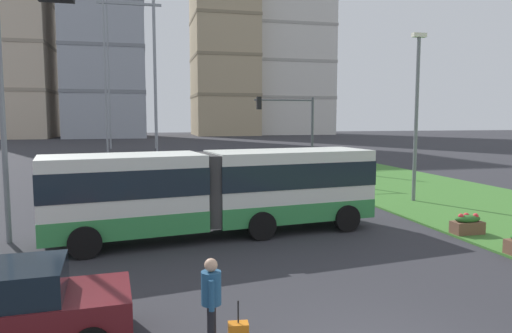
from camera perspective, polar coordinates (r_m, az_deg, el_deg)
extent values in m
cube|color=#3D752D|center=(23.57, 28.44, -4.98)|extent=(10.00, 70.00, 0.08)
cube|color=silver|center=(17.81, 4.03, -2.11)|extent=(6.27, 3.25, 2.55)
cube|color=#338C47|center=(17.97, 4.01, -5.03)|extent=(6.29, 3.28, 0.70)
cube|color=#19232D|center=(17.76, 4.04, -0.75)|extent=(6.32, 3.30, 0.90)
cube|color=silver|center=(16.14, -15.88, -3.16)|extent=(5.53, 3.29, 2.55)
cube|color=#338C47|center=(16.31, -15.79, -6.37)|extent=(5.55, 3.32, 0.70)
cube|color=#19232D|center=(16.08, -15.93, -1.66)|extent=(5.58, 3.34, 0.90)
cylinder|color=#383838|center=(16.78, -5.31, -2.62)|extent=(2.40, 2.40, 2.45)
cylinder|color=black|center=(19.91, 7.20, -4.85)|extent=(1.03, 0.41, 1.00)
cylinder|color=black|center=(17.79, 11.01, -6.22)|extent=(1.03, 0.41, 1.00)
cylinder|color=black|center=(18.58, -2.14, -5.59)|extent=(1.03, 0.41, 1.00)
cylinder|color=black|center=(16.29, 0.72, -7.24)|extent=(1.03, 0.41, 1.00)
cylinder|color=black|center=(17.50, -20.52, -6.69)|extent=(1.03, 0.43, 1.00)
cylinder|color=black|center=(15.07, -20.15, -8.70)|extent=(1.03, 0.43, 1.00)
sphere|color=#F9EFC6|center=(20.16, 10.75, -3.91)|extent=(0.24, 0.24, 0.24)
sphere|color=#F9EFC6|center=(18.68, 13.65, -4.76)|extent=(0.24, 0.24, 0.24)
cube|color=maroon|center=(9.98, -28.26, -16.16)|extent=(4.51, 2.10, 0.80)
cylinder|color=black|center=(10.74, -19.06, -15.67)|extent=(0.65, 0.26, 0.64)
cube|color=silver|center=(31.33, -17.11, -0.98)|extent=(4.52, 2.12, 0.80)
cube|color=black|center=(31.28, -17.42, 0.29)|extent=(2.49, 1.85, 0.60)
cylinder|color=black|center=(32.09, -14.23, -1.21)|extent=(0.65, 0.27, 0.64)
cylinder|color=black|center=(30.31, -14.51, -1.63)|extent=(0.65, 0.27, 0.64)
cylinder|color=black|center=(32.48, -19.51, -1.28)|extent=(0.65, 0.27, 0.64)
cylinder|color=black|center=(30.73, -20.09, -1.70)|extent=(0.65, 0.27, 0.64)
cylinder|color=black|center=(8.84, -5.41, -19.29)|extent=(0.16, 0.16, 0.90)
cylinder|color=black|center=(9.02, -5.45, -18.75)|extent=(0.16, 0.16, 0.90)
cylinder|color=#23517A|center=(8.64, -5.48, -14.51)|extent=(0.36, 0.36, 0.60)
sphere|color=tan|center=(8.51, -5.51, -11.86)|extent=(0.24, 0.24, 0.24)
cylinder|color=#23517A|center=(8.44, -5.43, -15.39)|extent=(0.10, 0.10, 0.55)
cylinder|color=#23517A|center=(8.89, -5.52, -14.27)|extent=(0.10, 0.10, 0.55)
cylinder|color=black|center=(8.68, -2.18, -17.24)|extent=(0.03, 0.03, 0.40)
cube|color=brown|center=(18.54, 24.33, -6.78)|extent=(1.10, 0.56, 0.44)
ellipsoid|color=#2D6B28|center=(18.47, 24.37, -5.82)|extent=(0.99, 0.50, 0.28)
sphere|color=red|center=(18.28, 23.69, -5.58)|extent=(0.20, 0.20, 0.20)
sphere|color=red|center=(18.51, 24.23, -5.47)|extent=(0.20, 0.20, 0.20)
sphere|color=red|center=(18.58, 25.18, -5.47)|extent=(0.20, 0.20, 0.20)
cylinder|color=#474C51|center=(31.12, 6.86, 3.26)|extent=(0.16, 0.16, 5.55)
cylinder|color=#474C51|center=(30.48, 3.42, 8.07)|extent=(3.92, 0.10, 0.10)
cube|color=black|center=(30.04, 0.36, 7.73)|extent=(0.28, 0.28, 0.80)
sphere|color=red|center=(30.05, 0.36, 8.21)|extent=(0.16, 0.16, 0.16)
sphere|color=yellow|center=(30.04, 0.36, 7.71)|extent=(0.16, 0.16, 0.16)
sphere|color=green|center=(30.03, 0.36, 7.22)|extent=(0.16, 0.16, 0.16)
cylinder|color=slate|center=(17.64, -28.58, 7.26)|extent=(0.18, 0.18, 9.69)
cylinder|color=slate|center=(24.52, 18.92, 5.25)|extent=(0.18, 0.18, 8.11)
cube|color=white|center=(24.84, 19.25, 14.87)|extent=(0.70, 0.28, 0.20)
cube|color=#C6B299|center=(113.54, -27.55, 14.99)|extent=(15.07, 18.84, 46.66)
cube|color=gray|center=(112.05, -27.21, 8.10)|extent=(15.27, 19.04, 0.70)
cube|color=gray|center=(112.89, -27.44, 12.83)|extent=(15.27, 19.04, 0.70)
cube|color=gray|center=(114.49, -27.68, 17.46)|extent=(15.27, 19.04, 0.70)
cube|color=#9EA3AD|center=(110.11, -18.06, 17.86)|extent=(16.53, 17.91, 54.94)
cube|color=gray|center=(107.76, -17.75, 8.49)|extent=(16.73, 18.11, 0.70)
cube|color=gray|center=(108.60, -17.91, 13.32)|extent=(16.73, 18.11, 0.70)
cube|color=gray|center=(110.19, -18.07, 18.04)|extent=(16.73, 18.11, 0.70)
cube|color=tan|center=(118.39, -3.96, 17.27)|extent=(14.81, 17.11, 54.97)
cube|color=#85765B|center=(116.21, -3.90, 8.55)|extent=(15.01, 17.31, 0.70)
cube|color=#85765B|center=(116.98, -3.93, 13.04)|extent=(15.01, 17.31, 0.70)
cube|color=#85765B|center=(118.46, -3.97, 17.44)|extent=(15.01, 17.31, 0.70)
cube|color=silver|center=(124.55, 3.60, 16.29)|extent=(21.96, 15.99, 53.18)
cube|color=#A4A099|center=(122.62, 3.54, 8.28)|extent=(22.16, 16.19, 0.70)
cube|color=#A4A099|center=(123.30, 3.57, 12.40)|extent=(22.16, 16.19, 0.70)
cube|color=#A4A099|center=(124.61, 3.60, 16.45)|extent=(22.16, 16.19, 0.70)
cylinder|color=gray|center=(67.16, -12.36, 14.41)|extent=(0.24, 0.24, 28.50)
cylinder|color=gray|center=(67.28, -17.63, 14.25)|extent=(0.24, 0.24, 28.50)
cylinder|color=gray|center=(61.24, -12.23, 15.25)|extent=(0.24, 0.24, 28.50)
cylinder|color=gray|center=(61.37, -18.04, 15.08)|extent=(0.24, 0.24, 28.50)
cube|color=gray|center=(65.03, -15.18, 18.60)|extent=(8.00, 0.30, 0.30)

